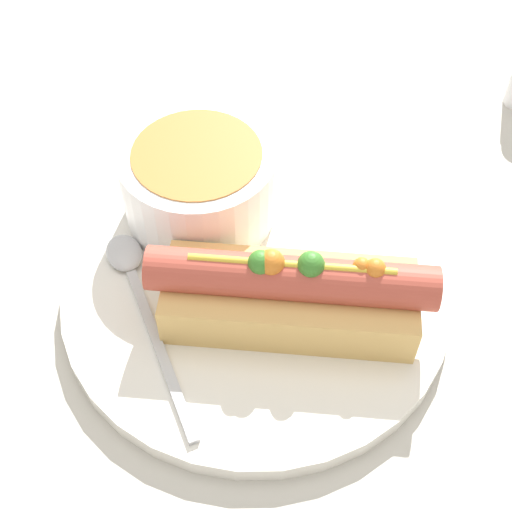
# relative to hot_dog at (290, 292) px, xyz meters

# --- Properties ---
(ground_plane) EXTENTS (4.00, 4.00, 0.00)m
(ground_plane) POSITION_rel_hot_dog_xyz_m (-0.02, 0.03, -0.04)
(ground_plane) COLOR #BCB7AD
(dinner_plate) EXTENTS (0.27, 0.27, 0.01)m
(dinner_plate) POSITION_rel_hot_dog_xyz_m (-0.02, 0.03, -0.03)
(dinner_plate) COLOR white
(dinner_plate) RESTS_ON ground_plane
(hot_dog) EXTENTS (0.19, 0.09, 0.06)m
(hot_dog) POSITION_rel_hot_dog_xyz_m (0.00, 0.00, 0.00)
(hot_dog) COLOR #DBAD60
(hot_dog) RESTS_ON dinner_plate
(soup_bowl) EXTENTS (0.11, 0.11, 0.06)m
(soup_bowl) POSITION_rel_hot_dog_xyz_m (-0.05, 0.10, 0.01)
(soup_bowl) COLOR white
(soup_bowl) RESTS_ON dinner_plate
(spoon) EXTENTS (0.06, 0.17, 0.01)m
(spoon) POSITION_rel_hot_dog_xyz_m (-0.10, 0.04, -0.02)
(spoon) COLOR #B7B7BC
(spoon) RESTS_ON dinner_plate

